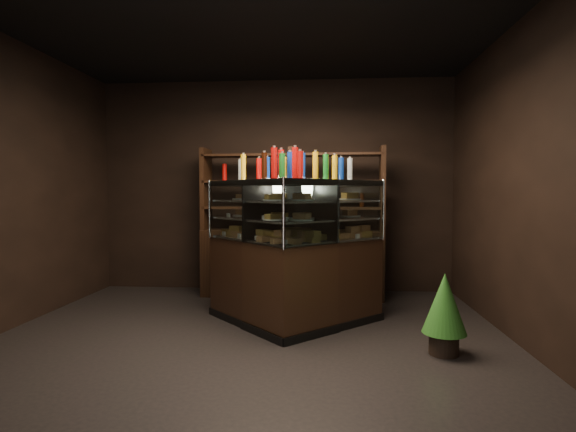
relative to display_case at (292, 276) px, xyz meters
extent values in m
plane|color=black|center=(-0.37, -0.81, -0.51)|extent=(5.00, 5.00, 0.00)
cube|color=black|center=(-0.37, 1.69, 0.99)|extent=(5.00, 0.02, 3.00)
cube|color=black|center=(-0.37, -3.31, 0.99)|extent=(5.00, 0.02, 3.00)
cube|color=black|center=(2.13, -0.81, 0.99)|extent=(0.02, 5.00, 3.00)
cube|color=black|center=(-0.37, -0.81, 2.49)|extent=(5.00, 5.00, 0.02)
cube|color=black|center=(0.24, -0.01, -0.06)|extent=(1.48, 1.44, 0.90)
cube|color=black|center=(0.24, -0.01, -0.47)|extent=(1.52, 1.49, 0.08)
cube|color=black|center=(0.24, -0.01, 0.99)|extent=(1.48, 1.44, 0.06)
cube|color=silver|center=(0.24, -0.01, 0.40)|extent=(1.40, 1.36, 0.02)
cube|color=silver|center=(0.24, -0.01, 0.61)|extent=(1.40, 1.36, 0.02)
cube|color=silver|center=(0.24, -0.01, 0.80)|extent=(1.40, 1.36, 0.02)
cube|color=white|center=(0.48, -0.27, 0.70)|extent=(1.01, 0.95, 0.64)
cylinder|color=silver|center=(0.98, 0.21, 0.70)|extent=(0.03, 0.03, 0.66)
cylinder|color=silver|center=(-0.03, -0.73, 0.70)|extent=(0.03, 0.03, 0.66)
cube|color=black|center=(-0.24, 0.01, -0.06)|extent=(1.44, 1.48, 0.90)
cube|color=black|center=(-0.24, 0.01, -0.47)|extent=(1.48, 1.52, 0.08)
cube|color=black|center=(-0.24, 0.01, 0.99)|extent=(1.44, 1.48, 0.06)
cube|color=silver|center=(-0.24, 0.01, 0.40)|extent=(1.36, 1.40, 0.02)
cube|color=silver|center=(-0.24, 0.01, 0.61)|extent=(1.36, 1.40, 0.02)
cube|color=silver|center=(-0.24, 0.01, 0.80)|extent=(1.36, 1.40, 0.02)
cube|color=white|center=(-0.50, -0.23, 0.70)|extent=(0.94, 1.01, 0.64)
cylinder|color=silver|center=(-0.03, -0.73, 0.70)|extent=(0.03, 0.03, 0.66)
cylinder|color=silver|center=(-0.96, 0.28, 0.70)|extent=(0.03, 0.03, 0.66)
cube|color=#B38F40|center=(-0.16, -0.43, 0.43)|extent=(0.19, 0.19, 0.06)
cube|color=#B38F40|center=(-0.04, -0.31, 0.43)|extent=(0.19, 0.19, 0.06)
cube|color=#B38F40|center=(0.08, -0.20, 0.43)|extent=(0.19, 0.19, 0.06)
cube|color=#B38F40|center=(0.21, -0.09, 0.43)|extent=(0.19, 0.19, 0.06)
cube|color=#B38F40|center=(0.33, 0.02, 0.43)|extent=(0.19, 0.19, 0.06)
cube|color=#B38F40|center=(0.45, 0.14, 0.43)|extent=(0.19, 0.19, 0.06)
cube|color=#B38F40|center=(0.57, 0.25, 0.43)|extent=(0.19, 0.19, 0.06)
cube|color=#B38F40|center=(0.69, 0.36, 0.43)|extent=(0.19, 0.19, 0.06)
cylinder|color=white|center=(-0.14, -0.36, 0.63)|extent=(0.24, 0.24, 0.02)
cube|color=#B38F40|center=(-0.14, -0.36, 0.66)|extent=(0.18, 0.18, 0.05)
cylinder|color=white|center=(0.11, -0.13, 0.63)|extent=(0.24, 0.24, 0.02)
cube|color=#B38F40|center=(0.11, -0.13, 0.66)|extent=(0.18, 0.18, 0.05)
cylinder|color=white|center=(0.37, 0.11, 0.63)|extent=(0.24, 0.24, 0.02)
cube|color=#B38F40|center=(0.37, 0.11, 0.66)|extent=(0.18, 0.18, 0.05)
cylinder|color=white|center=(0.62, 0.35, 0.63)|extent=(0.24, 0.24, 0.02)
cube|color=#B38F40|center=(0.62, 0.35, 0.66)|extent=(0.18, 0.18, 0.05)
cylinder|color=white|center=(-0.14, -0.36, 0.82)|extent=(0.24, 0.24, 0.02)
cube|color=#B38F40|center=(-0.14, -0.36, 0.85)|extent=(0.18, 0.18, 0.05)
cylinder|color=white|center=(0.11, -0.13, 0.82)|extent=(0.24, 0.24, 0.02)
cube|color=#B38F40|center=(0.11, -0.13, 0.85)|extent=(0.18, 0.18, 0.05)
cylinder|color=white|center=(0.37, 0.11, 0.82)|extent=(0.24, 0.24, 0.02)
cube|color=#B38F40|center=(0.37, 0.11, 0.85)|extent=(0.18, 0.18, 0.05)
cylinder|color=white|center=(0.62, 0.35, 0.82)|extent=(0.24, 0.24, 0.02)
cube|color=#B38F40|center=(0.62, 0.35, 0.85)|extent=(0.18, 0.18, 0.05)
cube|color=#B38F40|center=(-0.66, 0.41, 0.43)|extent=(0.19, 0.19, 0.06)
cube|color=#B38F40|center=(-0.55, 0.29, 0.43)|extent=(0.19, 0.19, 0.06)
cube|color=#B38F40|center=(-0.44, 0.17, 0.43)|extent=(0.19, 0.19, 0.06)
cube|color=#B38F40|center=(-0.32, 0.05, 0.43)|extent=(0.19, 0.19, 0.06)
cube|color=#B38F40|center=(-0.21, -0.07, 0.43)|extent=(0.19, 0.19, 0.06)
cube|color=#B38F40|center=(-0.10, -0.19, 0.43)|extent=(0.19, 0.19, 0.06)
cube|color=#B38F40|center=(0.01, -0.32, 0.43)|extent=(0.19, 0.19, 0.06)
cube|color=#B38F40|center=(0.13, -0.44, 0.43)|extent=(0.19, 0.19, 0.06)
cylinder|color=white|center=(-0.60, 0.39, 0.63)|extent=(0.24, 0.24, 0.02)
cube|color=#B38F40|center=(-0.60, 0.39, 0.66)|extent=(0.18, 0.18, 0.05)
cylinder|color=white|center=(-0.36, 0.14, 0.63)|extent=(0.24, 0.24, 0.02)
cube|color=#B38F40|center=(-0.36, 0.14, 0.66)|extent=(0.18, 0.18, 0.05)
cylinder|color=white|center=(-0.12, -0.12, 0.63)|extent=(0.24, 0.24, 0.02)
cube|color=#B38F40|center=(-0.12, -0.12, 0.66)|extent=(0.18, 0.18, 0.05)
cylinder|color=white|center=(0.11, -0.37, 0.63)|extent=(0.24, 0.24, 0.02)
cube|color=#B38F40|center=(0.11, -0.37, 0.66)|extent=(0.18, 0.18, 0.05)
cylinder|color=white|center=(-0.60, 0.39, 0.82)|extent=(0.24, 0.24, 0.02)
cube|color=#B38F40|center=(-0.60, 0.39, 0.85)|extent=(0.18, 0.18, 0.05)
cylinder|color=white|center=(-0.36, 0.14, 0.82)|extent=(0.24, 0.24, 0.02)
cube|color=#B38F40|center=(-0.36, 0.14, 0.85)|extent=(0.18, 0.18, 0.05)
cylinder|color=white|center=(-0.12, -0.12, 0.82)|extent=(0.24, 0.24, 0.02)
cube|color=#B38F40|center=(-0.12, -0.12, 0.85)|extent=(0.18, 0.18, 0.05)
cylinder|color=white|center=(0.11, -0.37, 0.82)|extent=(0.24, 0.24, 0.02)
cube|color=#B38F40|center=(0.11, -0.37, 0.85)|extent=(0.18, 0.18, 0.05)
cylinder|color=yellow|center=(-0.18, -0.40, 1.16)|extent=(0.06, 0.06, 0.28)
cylinder|color=silver|center=(-0.18, -0.40, 1.31)|extent=(0.03, 0.03, 0.02)
cylinder|color=#0F38B2|center=(-0.07, -0.30, 1.16)|extent=(0.06, 0.06, 0.28)
cylinder|color=silver|center=(-0.07, -0.30, 1.31)|extent=(0.03, 0.03, 0.02)
cylinder|color=#D8590A|center=(0.03, -0.20, 1.16)|extent=(0.06, 0.06, 0.28)
cylinder|color=silver|center=(0.03, -0.20, 1.31)|extent=(0.03, 0.03, 0.02)
cylinder|color=#147223|center=(0.14, -0.11, 1.16)|extent=(0.06, 0.06, 0.28)
cylinder|color=silver|center=(0.14, -0.11, 1.31)|extent=(0.03, 0.03, 0.02)
cylinder|color=black|center=(0.24, -0.01, 1.16)|extent=(0.06, 0.06, 0.28)
cylinder|color=silver|center=(0.24, -0.01, 1.31)|extent=(0.03, 0.03, 0.02)
cylinder|color=#B20C0A|center=(0.35, 0.09, 1.16)|extent=(0.06, 0.06, 0.28)
cylinder|color=silver|center=(0.35, 0.09, 1.31)|extent=(0.03, 0.03, 0.02)
cylinder|color=silver|center=(0.45, 0.19, 1.16)|extent=(0.06, 0.06, 0.28)
cylinder|color=silver|center=(0.45, 0.19, 1.31)|extent=(0.03, 0.03, 0.02)
cylinder|color=yellow|center=(0.56, 0.29, 1.16)|extent=(0.06, 0.06, 0.28)
cylinder|color=silver|center=(0.56, 0.29, 1.31)|extent=(0.03, 0.03, 0.02)
cylinder|color=#0F38B2|center=(0.66, 0.39, 1.16)|extent=(0.06, 0.06, 0.28)
cylinder|color=silver|center=(0.66, 0.39, 1.31)|extent=(0.03, 0.03, 0.02)
cylinder|color=yellow|center=(-0.64, 0.43, 1.16)|extent=(0.06, 0.06, 0.28)
cylinder|color=silver|center=(-0.64, 0.43, 1.31)|extent=(0.03, 0.03, 0.02)
cylinder|color=#0F38B2|center=(-0.54, 0.33, 1.16)|extent=(0.06, 0.06, 0.28)
cylinder|color=silver|center=(-0.54, 0.33, 1.31)|extent=(0.03, 0.03, 0.02)
cylinder|color=#D8590A|center=(-0.44, 0.22, 1.16)|extent=(0.06, 0.06, 0.28)
cylinder|color=silver|center=(-0.44, 0.22, 1.31)|extent=(0.03, 0.03, 0.02)
cylinder|color=#147223|center=(-0.34, 0.12, 1.16)|extent=(0.06, 0.06, 0.28)
cylinder|color=silver|center=(-0.34, 0.12, 1.31)|extent=(0.03, 0.03, 0.02)
cylinder|color=black|center=(-0.24, 0.01, 1.16)|extent=(0.06, 0.06, 0.28)
cylinder|color=silver|center=(-0.24, 0.01, 1.31)|extent=(0.03, 0.03, 0.02)
cylinder|color=#B20C0A|center=(-0.14, -0.10, 1.16)|extent=(0.06, 0.06, 0.28)
cylinder|color=silver|center=(-0.14, -0.10, 1.31)|extent=(0.03, 0.03, 0.02)
cylinder|color=silver|center=(-0.05, -0.20, 1.16)|extent=(0.06, 0.06, 0.28)
cylinder|color=silver|center=(-0.05, -0.20, 1.31)|extent=(0.03, 0.03, 0.02)
cylinder|color=yellow|center=(0.05, -0.31, 1.16)|extent=(0.06, 0.06, 0.28)
cylinder|color=silver|center=(0.05, -0.31, 1.31)|extent=(0.03, 0.03, 0.02)
cylinder|color=#0F38B2|center=(0.15, -0.41, 1.16)|extent=(0.06, 0.06, 0.28)
cylinder|color=silver|center=(0.15, -0.41, 1.31)|extent=(0.03, 0.03, 0.02)
cylinder|color=black|center=(1.38, -0.81, -0.42)|extent=(0.25, 0.25, 0.19)
cone|color=#22621C|center=(1.38, -0.81, -0.06)|extent=(0.38, 0.38, 0.52)
cone|color=#22621C|center=(1.38, -0.81, 0.11)|extent=(0.29, 0.29, 0.37)
cube|color=black|center=(-0.09, 1.24, -0.06)|extent=(2.45, 0.54, 0.90)
cube|color=black|center=(-1.28, 1.30, 0.94)|extent=(0.08, 0.38, 1.10)
cube|color=black|center=(-0.09, 1.24, 0.94)|extent=(0.08, 0.38, 1.10)
cube|color=black|center=(1.09, 1.18, 0.94)|extent=(0.08, 0.38, 1.10)
cube|color=black|center=(-0.09, 1.24, 0.69)|extent=(2.40, 0.50, 0.03)
cube|color=black|center=(-0.09, 1.24, 1.04)|extent=(2.40, 0.50, 0.03)
cube|color=black|center=(-0.09, 1.24, 1.39)|extent=(2.40, 0.50, 0.03)
cylinder|color=yellow|center=(-1.01, 1.29, 0.81)|extent=(0.06, 0.06, 0.22)
cylinder|color=#0F38B2|center=(-0.55, 1.27, 0.81)|extent=(0.06, 0.06, 0.22)
cylinder|color=#D8590A|center=(-0.09, 1.24, 0.81)|extent=(0.06, 0.06, 0.22)
cylinder|color=#147223|center=(0.37, 1.22, 0.81)|extent=(0.06, 0.06, 0.22)
cylinder|color=black|center=(0.83, 1.20, 0.81)|extent=(0.06, 0.06, 0.22)
camera|label=1|loc=(0.34, -4.73, 0.89)|focal=28.00mm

